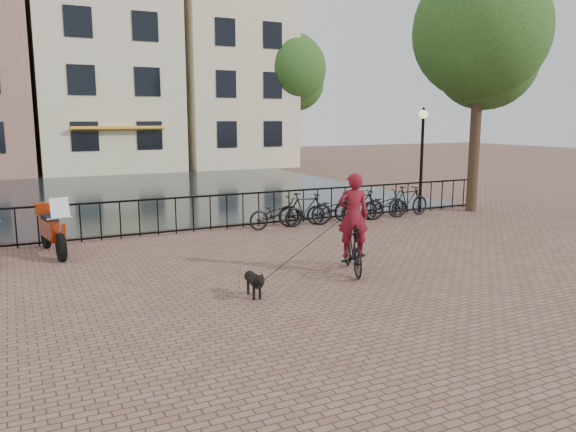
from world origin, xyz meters
name	(u,v)px	position (x,y,z in m)	size (l,w,h in m)	color
ground	(371,318)	(0.00, 0.00, 0.00)	(100.00, 100.00, 0.00)	brown
canal_water	(142,192)	(0.00, 17.30, 0.00)	(20.00, 20.00, 0.00)	black
railing	(210,213)	(0.00, 8.00, 0.50)	(20.00, 0.05, 1.02)	black
canal_house_mid	(102,74)	(0.50, 30.00, 5.90)	(8.00, 9.50, 11.80)	beige
canal_house_right	(224,66)	(8.50, 30.00, 6.65)	(7.00, 9.00, 13.30)	beige
tree_near_right	(481,32)	(9.20, 7.30, 5.97)	(4.48, 4.48, 8.24)	black
tree_far_right	(290,69)	(12.00, 27.00, 6.35)	(4.76, 4.76, 8.76)	black
lamp_post	(422,143)	(7.20, 7.60, 2.38)	(0.30, 0.30, 3.45)	black
cyclist	(353,229)	(1.21, 2.44, 0.92)	(1.09, 1.84, 2.43)	black
dog	(254,283)	(-1.25, 1.86, 0.25)	(0.31, 0.77, 0.51)	black
motorcycle	(52,224)	(-4.24, 6.89, 0.74)	(0.79, 2.12, 1.48)	maroon
parked_bike_0	(276,213)	(1.80, 7.40, 0.45)	(0.60, 1.72, 0.90)	black
parked_bike_1	(305,209)	(2.75, 7.40, 0.50)	(0.47, 1.66, 1.00)	black
parked_bike_2	(333,209)	(3.70, 7.40, 0.45)	(0.60, 1.72, 0.90)	black
parked_bike_3	(359,205)	(4.65, 7.40, 0.50)	(0.47, 1.66, 1.00)	black
parked_bike_4	(384,205)	(5.60, 7.40, 0.45)	(0.60, 1.72, 0.90)	black
parked_bike_5	(408,201)	(6.55, 7.40, 0.50)	(0.47, 1.66, 1.00)	black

